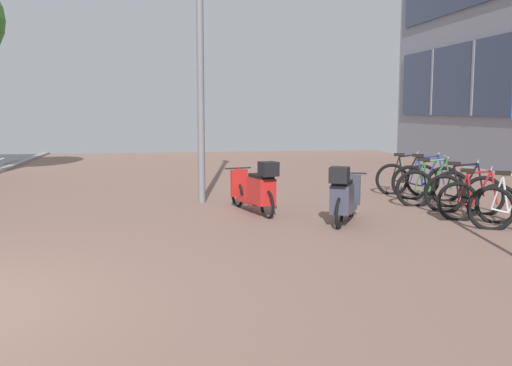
% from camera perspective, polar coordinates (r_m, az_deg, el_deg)
% --- Properties ---
extents(ground, '(21.00, 40.00, 0.13)m').
position_cam_1_polar(ground, '(5.86, -18.02, -11.62)').
color(ground, '#2C2F31').
extents(bicycle_rack_01, '(1.12, 0.75, 0.94)m').
position_cam_1_polar(bicycle_rack_01, '(10.23, 20.73, -1.72)').
color(bicycle_rack_01, black).
rests_on(bicycle_rack_01, ground).
extents(bicycle_rack_02, '(1.22, 0.76, 0.99)m').
position_cam_1_polar(bicycle_rack_02, '(10.98, 19.58, -1.02)').
color(bicycle_rack_02, black).
rests_on(bicycle_rack_02, ground).
extents(bicycle_rack_03, '(1.36, 0.54, 1.00)m').
position_cam_1_polar(bicycle_rack_03, '(11.56, 16.86, -0.50)').
color(bicycle_rack_03, black).
rests_on(bicycle_rack_03, ground).
extents(bicycle_rack_04, '(1.27, 0.77, 1.02)m').
position_cam_1_polar(bicycle_rack_04, '(12.34, 16.30, 0.01)').
color(bicycle_rack_04, black).
rests_on(bicycle_rack_04, ground).
extents(bicycle_rack_05, '(1.24, 0.67, 0.97)m').
position_cam_1_polar(bicycle_rack_05, '(13.00, 14.50, 0.36)').
color(bicycle_rack_05, black).
rests_on(bicycle_rack_05, ground).
extents(scooter_near, '(0.77, 1.78, 0.99)m').
position_cam_1_polar(scooter_near, '(10.26, 0.10, -0.61)').
color(scooter_near, black).
rests_on(scooter_near, ground).
extents(scooter_mid, '(0.96, 1.51, 0.99)m').
position_cam_1_polar(scooter_mid, '(9.46, 8.54, -1.33)').
color(scooter_mid, black).
rests_on(scooter_mid, ground).
extents(lamp_post, '(0.20, 0.52, 6.49)m').
position_cam_1_polar(lamp_post, '(11.65, -5.50, 15.73)').
color(lamp_post, slate).
rests_on(lamp_post, ground).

